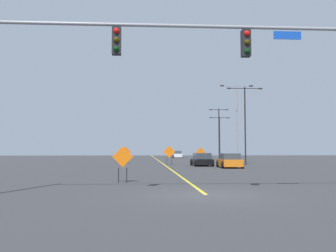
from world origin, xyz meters
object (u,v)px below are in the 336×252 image
at_px(construction_sign_median_far, 123,159).
at_px(traffic_signal_assembly, 121,55).
at_px(construction_sign_right_lane, 126,153).
at_px(car_black_far, 202,160).
at_px(car_orange_mid, 230,161).
at_px(street_lamp_near_left, 237,117).
at_px(car_white_approaching, 177,155).
at_px(construction_sign_median_near, 169,153).
at_px(street_lamp_mid_right, 245,119).
at_px(street_lamp_near_right, 220,134).
at_px(construction_sign_left_lane, 201,153).
at_px(street_lamp_far_right, 219,130).

bearing_deg(construction_sign_median_far, traffic_signal_assembly, -87.81).
height_order(construction_sign_right_lane, car_black_far, construction_sign_right_lane).
bearing_deg(car_orange_mid, street_lamp_near_left, 71.69).
bearing_deg(car_white_approaching, construction_sign_median_near, -96.35).
distance_m(traffic_signal_assembly, street_lamp_mid_right, 31.82).
relative_size(street_lamp_near_right, car_white_approaching, 1.56).
relative_size(street_lamp_near_left, construction_sign_left_lane, 4.79).
bearing_deg(car_orange_mid, construction_sign_median_near, 123.76).
distance_m(street_lamp_near_right, construction_sign_left_lane, 17.07).
xyz_separation_m(construction_sign_median_far, construction_sign_left_lane, (8.07, 26.38, 0.09)).
bearing_deg(traffic_signal_assembly, car_white_approaching, 83.21).
bearing_deg(traffic_signal_assembly, car_orange_mid, 67.15).
relative_size(construction_sign_median_far, construction_sign_left_lane, 0.93).
height_order(street_lamp_near_left, street_lamp_mid_right, street_lamp_near_left).
relative_size(construction_sign_median_near, construction_sign_left_lane, 1.08).
bearing_deg(street_lamp_mid_right, construction_sign_median_far, -118.76).
bearing_deg(street_lamp_near_left, construction_sign_left_lane, 167.17).
xyz_separation_m(street_lamp_mid_right, construction_sign_right_lane, (-14.24, 7.07, -4.02)).
relative_size(construction_sign_median_near, car_black_far, 0.51).
xyz_separation_m(construction_sign_right_lane, car_white_approaching, (9.68, 32.25, -0.64)).
relative_size(traffic_signal_assembly, street_lamp_mid_right, 1.66).
bearing_deg(street_lamp_near_right, car_white_approaching, 104.40).
relative_size(street_lamp_far_right, car_white_approaching, 1.75).
xyz_separation_m(construction_sign_median_far, car_white_approaching, (8.37, 62.86, -0.49)).
relative_size(street_lamp_near_right, construction_sign_median_near, 3.30).
bearing_deg(street_lamp_near_right, construction_sign_median_far, -107.94).
relative_size(traffic_signal_assembly, construction_sign_median_far, 8.01).
bearing_deg(construction_sign_median_far, construction_sign_left_lane, 72.99).
distance_m(car_black_far, car_orange_mid, 4.93).
xyz_separation_m(construction_sign_left_lane, car_white_approaching, (0.30, 36.48, -0.59)).
bearing_deg(construction_sign_median_far, street_lamp_far_right, 71.43).
height_order(street_lamp_near_right, construction_sign_left_lane, street_lamp_near_right).
height_order(traffic_signal_assembly, construction_sign_left_lane, traffic_signal_assembly).
bearing_deg(construction_sign_median_near, construction_sign_right_lane, 127.80).
height_order(street_lamp_far_right, construction_sign_median_near, street_lamp_far_right).
distance_m(street_lamp_near_left, street_lamp_mid_right, 1.94).
distance_m(traffic_signal_assembly, construction_sign_right_lane, 36.49).
height_order(traffic_signal_assembly, street_lamp_far_right, street_lamp_far_right).
relative_size(street_lamp_near_right, construction_sign_left_lane, 3.57).
relative_size(car_black_far, car_orange_mid, 1.07).
relative_size(street_lamp_far_right, construction_sign_right_lane, 3.78).
bearing_deg(construction_sign_left_lane, street_lamp_near_right, 70.54).
distance_m(construction_sign_median_near, construction_sign_right_lane, 8.70).
distance_m(street_lamp_near_right, construction_sign_median_near, 21.06).
xyz_separation_m(street_lamp_far_right, street_lamp_near_left, (-0.22, -12.26, 0.93)).
xyz_separation_m(street_lamp_near_right, construction_sign_right_lane, (-14.98, -11.61, -2.99)).
distance_m(street_lamp_near_left, car_orange_mid, 11.22).
bearing_deg(car_orange_mid, car_black_far, 113.72).
distance_m(street_lamp_far_right, construction_sign_right_lane, 16.00).
height_order(street_lamp_near_right, construction_sign_median_far, street_lamp_near_right).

